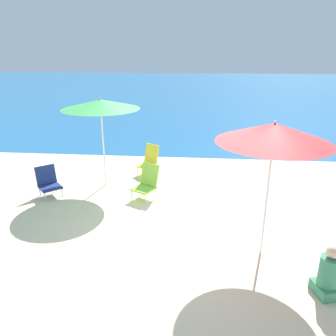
# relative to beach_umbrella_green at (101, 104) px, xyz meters

# --- Properties ---
(ground_plane) EXTENTS (60.00, 60.00, 0.00)m
(ground_plane) POSITION_rel_beach_umbrella_green_xyz_m (1.82, -2.20, -2.06)
(ground_plane) COLOR beige
(sea_water) EXTENTS (60.00, 40.00, 0.01)m
(sea_water) POSITION_rel_beach_umbrella_green_xyz_m (1.82, 22.46, -2.05)
(sea_water) COLOR #23669E
(sea_water) RESTS_ON ground
(beach_umbrella_green) EXTENTS (1.86, 1.86, 2.21)m
(beach_umbrella_green) POSITION_rel_beach_umbrella_green_xyz_m (0.00, 0.00, 0.00)
(beach_umbrella_green) COLOR white
(beach_umbrella_green) RESTS_ON ground
(beach_umbrella_red) EXTENTS (1.76, 1.76, 2.29)m
(beach_umbrella_red) POSITION_rel_beach_umbrella_green_xyz_m (3.44, -2.67, 0.04)
(beach_umbrella_red) COLOR white
(beach_umbrella_red) RESTS_ON ground
(beach_chair_yellow) EXTENTS (0.65, 0.66, 0.83)m
(beach_chair_yellow) POSITION_rel_beach_umbrella_green_xyz_m (1.00, 0.89, -1.64)
(beach_chair_yellow) COLOR silver
(beach_chair_yellow) RESTS_ON ground
(beach_chair_lime) EXTENTS (0.67, 0.70, 0.79)m
(beach_chair_lime) POSITION_rel_beach_umbrella_green_xyz_m (1.16, -0.65, -1.66)
(beach_chair_lime) COLOR silver
(beach_chair_lime) RESTS_ON ground
(beach_chair_navy) EXTENTS (0.69, 0.70, 0.70)m
(beach_chair_navy) POSITION_rel_beach_umbrella_green_xyz_m (-1.18, -0.72, -1.71)
(beach_chair_navy) COLOR silver
(beach_chair_navy) RESTS_ON ground
(person_seated_near) EXTENTS (0.40, 0.44, 0.79)m
(person_seated_near) POSITION_rel_beach_umbrella_green_xyz_m (4.18, -3.62, -1.73)
(person_seated_near) COLOR #3F8C66
(person_seated_near) RESTS_ON ground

